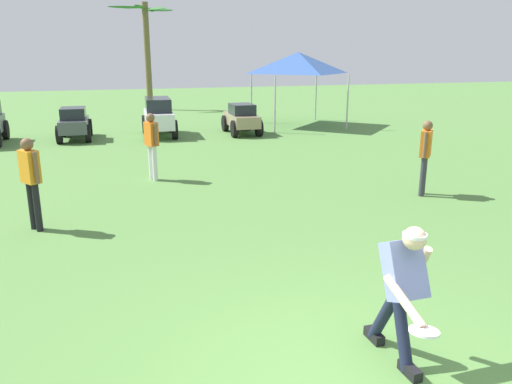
{
  "coord_description": "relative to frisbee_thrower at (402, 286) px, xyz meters",
  "views": [
    {
      "loc": [
        -1.95,
        -3.34,
        2.87
      ],
      "look_at": [
        0.18,
        3.4,
        0.9
      ],
      "focal_mm": 35.0,
      "sensor_mm": 36.0,
      "label": 1
    }
  ],
  "objects": [
    {
      "name": "palm_tree_left_of_centre",
      "position": [
        0.12,
        23.58,
        2.52
      ],
      "size": [
        3.26,
        3.21,
        5.38
      ],
      "color": "brown",
      "rests_on": "ground_plane"
    },
    {
      "name": "teammate_midfield",
      "position": [
        3.81,
        4.97,
        0.14
      ],
      "size": [
        0.38,
        0.42,
        1.56
      ],
      "color": "#33333D",
      "rests_on": "ground_plane"
    },
    {
      "name": "parked_car_slot_c",
      "position": [
        -0.48,
        14.54,
        -0.07
      ],
      "size": [
        1.28,
        2.46,
        1.34
      ],
      "color": "silver",
      "rests_on": "ground_plane"
    },
    {
      "name": "frisbee_thrower",
      "position": [
        0.0,
        0.0,
        0.0
      ],
      "size": [
        0.46,
        1.11,
        1.41
      ],
      "color": "#191E38",
      "rests_on": "ground_plane"
    },
    {
      "name": "parked_car_slot_d",
      "position": [
        2.48,
        14.09,
        -0.23
      ],
      "size": [
        1.15,
        2.23,
        1.1
      ],
      "color": "#998466",
      "rests_on": "ground_plane"
    },
    {
      "name": "parked_car_slot_b",
      "position": [
        -3.35,
        14.59,
        -0.23
      ],
      "size": [
        1.13,
        2.22,
        1.1
      ],
      "color": "#474C51",
      "rests_on": "ground_plane"
    },
    {
      "name": "teammate_near_sideline",
      "position": [
        -3.68,
        5.08,
        0.14
      ],
      "size": [
        0.36,
        0.45,
        1.56
      ],
      "color": "black",
      "rests_on": "ground_plane"
    },
    {
      "name": "teammate_deep",
      "position": [
        -1.42,
        7.97,
        0.14
      ],
      "size": [
        0.31,
        0.48,
        1.56
      ],
      "color": "silver",
      "rests_on": "ground_plane"
    },
    {
      "name": "event_tent",
      "position": [
        5.23,
        15.44,
        1.71
      ],
      "size": [
        3.14,
        3.14,
        2.92
      ],
      "color": "#B2B5BA",
      "rests_on": "ground_plane"
    },
    {
      "name": "frisbee_in_flight",
      "position": [
        -0.19,
        -0.61,
        -0.08
      ],
      "size": [
        0.35,
        0.35,
        0.05
      ],
      "color": "white"
    }
  ]
}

